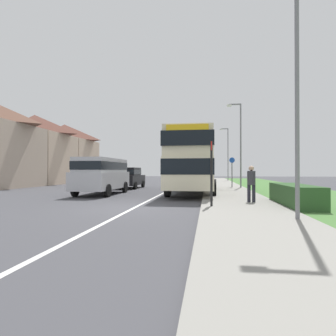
{
  "coord_description": "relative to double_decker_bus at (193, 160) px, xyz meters",
  "views": [
    {
      "loc": [
        2.86,
        -10.7,
        1.47
      ],
      "look_at": [
        0.76,
        4.11,
        1.6
      ],
      "focal_mm": 30.05,
      "sensor_mm": 36.0,
      "label": 1
    }
  ],
  "objects": [
    {
      "name": "house_terrace_far_side",
      "position": [
        -17.75,
        10.06,
        1.63
      ],
      "size": [
        7.09,
        19.24,
        7.54
      ],
      "color": "tan",
      "rests_on": "ground_plane"
    },
    {
      "name": "bus_stop_sign",
      "position": [
        1.09,
        -7.36,
        -0.6
      ],
      "size": [
        0.09,
        0.52,
        2.6
      ],
      "color": "black",
      "rests_on": "ground_plane"
    },
    {
      "name": "roadside_hedge",
      "position": [
        4.39,
        -6.31,
        -1.69
      ],
      "size": [
        1.1,
        4.0,
        0.9
      ],
      "primitive_type": "cube",
      "color": "#2D5128",
      "rests_on": "ground_plane"
    },
    {
      "name": "street_lamp_near",
      "position": [
        3.34,
        -9.88,
        2.55
      ],
      "size": [
        1.14,
        0.2,
        8.26
      ],
      "color": "slate",
      "rests_on": "ground_plane"
    },
    {
      "name": "pedestrian_at_stop",
      "position": [
        2.8,
        -5.79,
        -1.17
      ],
      "size": [
        0.34,
        0.34,
        1.67
      ],
      "color": "#23232D",
      "rests_on": "ground_plane"
    },
    {
      "name": "double_decker_bus",
      "position": [
        0.0,
        0.0,
        0.0
      ],
      "size": [
        2.8,
        10.14,
        3.7
      ],
      "color": "beige",
      "rests_on": "ground_plane"
    },
    {
      "name": "street_lamp_mid",
      "position": [
        3.46,
        4.88,
        1.82
      ],
      "size": [
        1.14,
        0.2,
        6.83
      ],
      "color": "slate",
      "rests_on": "ground_plane"
    },
    {
      "name": "ground_plane",
      "position": [
        -1.91,
        -7.47,
        -2.14
      ],
      "size": [
        120.0,
        120.0,
        0.0
      ],
      "primitive_type": "plane",
      "color": "#424247"
    },
    {
      "name": "lane_marking_centre",
      "position": [
        -1.91,
        0.53,
        -2.14
      ],
      "size": [
        0.14,
        60.0,
        0.01
      ],
      "primitive_type": "cube",
      "color": "silver",
      "rests_on": "ground_plane"
    },
    {
      "name": "parked_van_silver",
      "position": [
        -5.45,
        -1.72,
        -0.83
      ],
      "size": [
        2.11,
        5.22,
        2.2
      ],
      "color": "#B7B7BC",
      "rests_on": "ground_plane"
    },
    {
      "name": "cycle_route_sign",
      "position": [
        2.9,
        5.01,
        -0.71
      ],
      "size": [
        0.44,
        0.08,
        2.52
      ],
      "color": "slate",
      "rests_on": "ground_plane"
    },
    {
      "name": "grass_verge_seaward",
      "position": [
        6.59,
        -1.47,
        -2.1
      ],
      "size": [
        6.0,
        68.0,
        0.08
      ],
      "primitive_type": "cube",
      "color": "#477538",
      "rests_on": "ground_plane"
    },
    {
      "name": "street_lamp_far",
      "position": [
        3.55,
        20.38,
        1.98
      ],
      "size": [
        1.14,
        0.2,
        7.15
      ],
      "color": "slate",
      "rests_on": "ground_plane"
    },
    {
      "name": "pavement_near_side",
      "position": [
        2.29,
        -1.47,
        -2.08
      ],
      "size": [
        3.2,
        68.0,
        0.12
      ],
      "primitive_type": "cube",
      "color": "gray",
      "rests_on": "ground_plane"
    },
    {
      "name": "parked_car_black",
      "position": [
        -5.5,
        4.19,
        -1.21
      ],
      "size": [
        2.0,
        4.26,
        1.7
      ],
      "color": "black",
      "rests_on": "ground_plane"
    }
  ]
}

